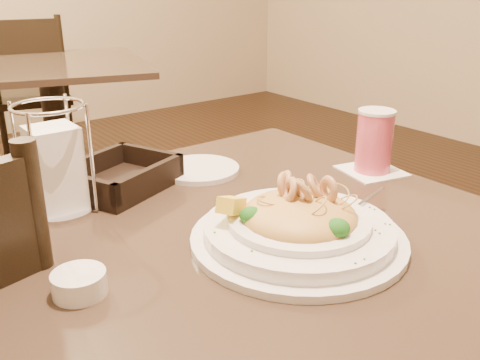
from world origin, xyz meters
TOP-DOWN VIEW (x-y plane):
  - main_table at (0.00, 0.00)m, footprint 0.90×0.90m
  - background_table at (0.33, 2.00)m, footprint 1.12×1.12m
  - dining_chair_far at (0.38, 2.52)m, footprint 0.50×0.50m
  - pasta_bowl at (0.03, -0.10)m, footprint 0.39×0.35m
  - drink_glass at (0.39, 0.05)m, footprint 0.15×0.15m
  - bread_basket at (-0.10, 0.30)m, footprint 0.26×0.24m
  - napkin_caddy at (-0.24, 0.26)m, footprint 0.13×0.13m
  - side_plate at (0.08, 0.28)m, footprint 0.21×0.21m
  - butter_ramekin at (-0.31, -0.03)m, footprint 0.09×0.09m

SIDE VIEW (x-z plane):
  - dining_chair_far at x=0.38m, z-range 0.03..0.96m
  - main_table at x=0.00m, z-range 0.13..0.87m
  - background_table at x=0.33m, z-range 0.13..0.87m
  - side_plate at x=0.08m, z-range 0.73..0.74m
  - butter_ramekin at x=-0.31m, z-range 0.73..0.76m
  - bread_basket at x=-0.10m, z-range 0.72..0.78m
  - pasta_bowl at x=0.03m, z-range 0.71..0.82m
  - drink_glass at x=0.39m, z-range 0.73..0.87m
  - napkin_caddy at x=-0.24m, z-range 0.72..0.92m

